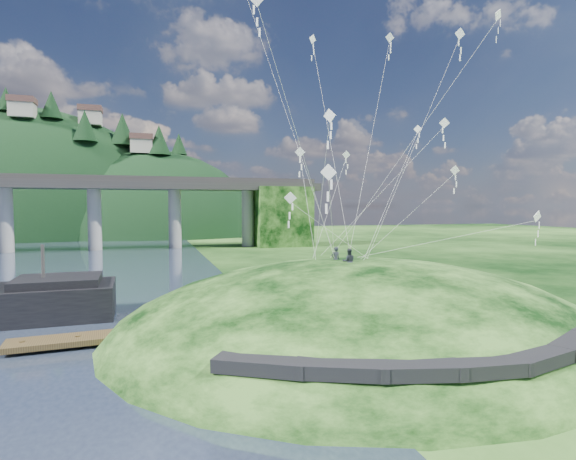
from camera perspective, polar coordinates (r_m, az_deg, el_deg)
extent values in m
plane|color=black|center=(28.52, -4.28, -14.95)|extent=(320.00, 320.00, 0.00)
ellipsoid|color=black|center=(33.35, 8.93, -15.00)|extent=(36.00, 32.00, 13.00)
cube|color=black|center=(20.17, -3.35, -16.60)|extent=(4.32, 3.62, 0.71)
cube|color=black|center=(19.59, 6.82, -17.03)|extent=(4.10, 2.97, 0.61)
cube|color=black|center=(20.13, 16.20, -16.59)|extent=(3.85, 2.37, 0.62)
cube|color=black|center=(21.54, 23.83, -15.53)|extent=(3.62, 1.83, 0.66)
cube|color=black|center=(23.67, 29.16, -13.94)|extent=(3.82, 2.27, 0.68)
cube|color=black|center=(26.41, 32.24, -12.05)|extent=(4.11, 2.97, 0.71)
cylinder|color=#9A9691|center=(99.92, -32.22, 1.25)|extent=(2.60, 2.60, 13.00)
cylinder|color=#9A9691|center=(97.05, -23.35, 1.43)|extent=(2.60, 2.60, 13.00)
cylinder|color=#9A9691|center=(96.61, -14.17, 1.58)|extent=(2.60, 2.60, 13.00)
cylinder|color=#9A9691|center=(98.64, -5.14, 1.69)|extent=(2.60, 2.60, 13.00)
cube|color=black|center=(100.46, -0.95, 1.73)|extent=(12.00, 11.00, 13.00)
ellipsoid|color=black|center=(156.90, -29.60, -2.77)|extent=(96.00, 68.00, 88.00)
ellipsoid|color=black|center=(145.68, -16.65, -4.50)|extent=(76.00, 56.00, 72.00)
cone|color=black|center=(148.15, -32.20, 13.90)|extent=(4.97, 4.97, 6.54)
cone|color=black|center=(143.54, -27.85, 13.89)|extent=(5.83, 5.83, 7.67)
cone|color=black|center=(136.30, -24.39, 11.97)|extent=(6.47, 6.47, 8.51)
cone|color=black|center=(142.40, -20.27, 11.92)|extent=(7.13, 7.13, 9.38)
cone|color=black|center=(136.85, -16.06, 10.93)|extent=(6.56, 6.56, 8.63)
cone|color=black|center=(142.61, -13.69, 10.56)|extent=(4.88, 4.88, 6.42)
cube|color=beige|center=(142.45, -30.65, 12.93)|extent=(6.00, 5.00, 4.00)
cube|color=brown|center=(142.96, -30.68, 13.99)|extent=(6.40, 5.40, 1.60)
cube|color=beige|center=(145.58, -23.79, 12.83)|extent=(6.00, 5.00, 4.00)
cube|color=brown|center=(146.07, -23.82, 13.87)|extent=(6.40, 5.40, 1.60)
cube|color=beige|center=(137.53, -18.12, 10.03)|extent=(6.00, 5.00, 4.00)
cube|color=brown|center=(137.89, -18.14, 11.14)|extent=(6.40, 5.40, 1.60)
cube|color=black|center=(39.69, -27.16, -5.75)|extent=(6.32, 5.33, 0.61)
cylinder|color=#2D2B2B|center=(39.67, -28.67, -3.85)|extent=(0.25, 0.25, 3.07)
cube|color=#392B17|center=(31.78, -19.47, -12.36)|extent=(14.43, 3.40, 0.36)
cylinder|color=#392B17|center=(32.21, -30.70, -12.87)|extent=(0.31, 0.31, 1.02)
cylinder|color=#392B17|center=(31.88, -25.11, -12.90)|extent=(0.31, 0.31, 1.02)
cylinder|color=#392B17|center=(31.84, -19.46, -12.80)|extent=(0.31, 0.31, 1.02)
cylinder|color=#392B17|center=(32.10, -13.86, -12.59)|extent=(0.31, 0.31, 1.02)
cylinder|color=#392B17|center=(32.64, -8.40, -12.27)|extent=(0.31, 0.31, 1.02)
imported|color=#242830|center=(32.69, 6.07, -2.13)|extent=(0.67, 0.45, 1.82)
imported|color=#242830|center=(31.19, 7.73, -2.34)|extent=(1.05, 0.92, 1.81)
cube|color=white|center=(22.90, 5.16, 7.31)|extent=(0.67, 0.61, 0.83)
cube|color=white|center=(22.86, 5.15, 5.78)|extent=(0.11, 0.06, 0.50)
cube|color=white|center=(22.84, 5.15, 4.25)|extent=(0.11, 0.06, 0.50)
cube|color=white|center=(22.84, 5.14, 2.72)|extent=(0.11, 0.06, 0.50)
cube|color=white|center=(40.52, 21.00, 22.24)|extent=(0.89, 0.19, 0.88)
cube|color=white|center=(40.32, 20.98, 21.40)|extent=(0.12, 0.04, 0.51)
cube|color=white|center=(40.12, 20.96, 20.55)|extent=(0.12, 0.04, 0.51)
cube|color=white|center=(39.94, 20.94, 19.69)|extent=(0.12, 0.04, 0.51)
cube|color=white|center=(32.52, 29.09, 1.51)|extent=(0.76, 0.21, 0.75)
cube|color=white|center=(32.53, 29.07, 0.55)|extent=(0.10, 0.06, 0.44)
cube|color=white|center=(32.56, 29.04, -0.40)|extent=(0.10, 0.06, 0.44)
cube|color=white|center=(32.59, 29.02, -1.35)|extent=(0.10, 0.06, 0.44)
cube|color=white|center=(47.03, 12.79, 22.74)|extent=(0.89, 0.24, 0.88)
cube|color=white|center=(46.82, 12.78, 22.02)|extent=(0.12, 0.04, 0.51)
cube|color=white|center=(46.62, 12.77, 21.29)|extent=(0.12, 0.04, 0.51)
cube|color=white|center=(46.43, 12.76, 20.56)|extent=(0.12, 0.04, 0.51)
cube|color=white|center=(36.73, 1.52, 9.86)|extent=(0.77, 0.43, 0.82)
cube|color=white|center=(36.66, 1.52, 8.93)|extent=(0.11, 0.04, 0.49)
cube|color=white|center=(36.60, 1.52, 8.00)|extent=(0.11, 0.04, 0.49)
cube|color=white|center=(36.56, 1.52, 7.07)|extent=(0.11, 0.04, 0.49)
cube|color=white|center=(29.50, 0.29, 4.10)|extent=(0.78, 0.35, 0.79)
cube|color=white|center=(29.49, 0.29, 2.97)|extent=(0.11, 0.03, 0.48)
cube|color=white|center=(29.50, 0.29, 1.84)|extent=(0.11, 0.03, 0.48)
cube|color=white|center=(29.52, 0.29, 0.71)|extent=(0.11, 0.03, 0.48)
cube|color=white|center=(41.22, 7.41, 9.46)|extent=(0.74, 0.21, 0.73)
cube|color=white|center=(41.16, 7.41, 8.74)|extent=(0.10, 0.03, 0.43)
cube|color=white|center=(41.11, 7.40, 8.02)|extent=(0.10, 0.03, 0.43)
cube|color=white|center=(41.07, 7.40, 7.29)|extent=(0.10, 0.03, 0.43)
cube|color=white|center=(40.96, 19.25, 12.72)|extent=(0.81, 0.40, 0.87)
cube|color=white|center=(40.86, 19.23, 11.86)|extent=(0.11, 0.05, 0.51)
cube|color=white|center=(40.77, 19.22, 11.01)|extent=(0.11, 0.05, 0.51)
cube|color=white|center=(40.68, 19.20, 10.14)|extent=(0.11, 0.05, 0.51)
cube|color=white|center=(36.39, 25.13, 23.48)|extent=(0.73, 0.31, 0.74)
cube|color=white|center=(36.20, 25.11, 22.68)|extent=(0.09, 0.08, 0.44)
cube|color=white|center=(36.02, 25.08, 21.87)|extent=(0.09, 0.08, 0.44)
cube|color=white|center=(35.85, 25.06, 21.05)|extent=(0.09, 0.08, 0.44)
cube|color=white|center=(42.06, 3.14, 23.04)|extent=(0.72, 0.37, 0.77)
cube|color=white|center=(41.87, 3.13, 22.33)|extent=(0.09, 0.08, 0.45)
cube|color=white|center=(41.69, 3.13, 21.61)|extent=(0.09, 0.08, 0.45)
cube|color=white|center=(41.52, 3.13, 20.89)|extent=(0.09, 0.08, 0.45)
cube|color=white|center=(28.92, 5.30, 14.26)|extent=(0.54, 0.72, 0.83)
cube|color=white|center=(28.81, 5.29, 13.07)|extent=(0.10, 0.08, 0.50)
cube|color=white|center=(28.71, 5.29, 11.87)|extent=(0.10, 0.08, 0.50)
cube|color=white|center=(28.62, 5.28, 10.67)|extent=(0.10, 0.08, 0.50)
cube|color=white|center=(24.26, -3.96, 26.12)|extent=(0.10, 0.03, 0.42)
cube|color=white|center=(24.06, -3.96, 24.99)|extent=(0.10, 0.03, 0.42)
cube|color=white|center=(23.87, -3.95, 23.84)|extent=(0.10, 0.03, 0.42)
cube|color=white|center=(42.27, 16.14, 12.21)|extent=(0.54, 0.54, 0.71)
cube|color=white|center=(42.19, 16.13, 11.52)|extent=(0.09, 0.06, 0.42)
cube|color=white|center=(42.11, 16.12, 10.83)|extent=(0.09, 0.06, 0.42)
cube|color=white|center=(42.05, 16.11, 10.13)|extent=(0.09, 0.06, 0.42)
cube|color=white|center=(33.30, 20.44, 7.12)|extent=(0.67, 0.21, 0.66)
cube|color=white|center=(33.27, 20.42, 6.29)|extent=(0.09, 0.02, 0.39)
cube|color=white|center=(33.24, 20.40, 5.47)|extent=(0.09, 0.02, 0.39)
cube|color=white|center=(33.22, 20.39, 4.64)|extent=(0.09, 0.02, 0.39)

